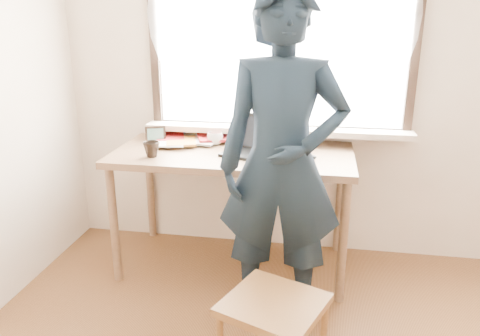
% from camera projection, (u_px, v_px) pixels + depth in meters
% --- Properties ---
extents(room_shell, '(3.52, 4.02, 2.61)m').
position_uv_depth(room_shell, '(286.00, 36.00, 1.43)').
color(room_shell, beige).
rests_on(room_shell, ground).
extents(desk, '(1.57, 0.78, 0.84)m').
position_uv_depth(desk, '(233.00, 164.00, 3.11)').
color(desk, brown).
rests_on(desk, ground).
extents(laptop, '(0.43, 0.38, 0.24)m').
position_uv_depth(laptop, '(255.00, 145.00, 3.01)').
color(laptop, black).
rests_on(laptop, desk).
extents(mug_white, '(0.13, 0.13, 0.09)m').
position_uv_depth(mug_white, '(215.00, 138.00, 3.23)').
color(mug_white, white).
rests_on(mug_white, desk).
extents(mug_dark, '(0.13, 0.13, 0.10)m').
position_uv_depth(mug_dark, '(152.00, 149.00, 2.95)').
color(mug_dark, black).
rests_on(mug_dark, desk).
extents(mouse, '(0.08, 0.06, 0.03)m').
position_uv_depth(mouse, '(310.00, 157.00, 2.90)').
color(mouse, black).
rests_on(mouse, desk).
extents(desk_clutter, '(0.75, 0.54, 0.04)m').
position_uv_depth(desk_clutter, '(210.00, 139.00, 3.29)').
color(desk_clutter, white).
rests_on(desk_clutter, desk).
extents(book_a, '(0.26, 0.32, 0.03)m').
position_uv_depth(book_a, '(190.00, 139.00, 3.33)').
color(book_a, white).
rests_on(book_a, desk).
extents(book_b, '(0.27, 0.27, 0.02)m').
position_uv_depth(book_b, '(290.00, 142.00, 3.26)').
color(book_b, white).
rests_on(book_b, desk).
extents(picture_frame, '(0.14, 0.06, 0.11)m').
position_uv_depth(picture_frame, '(156.00, 136.00, 3.25)').
color(picture_frame, black).
rests_on(picture_frame, desk).
extents(work_chair, '(0.55, 0.54, 0.44)m').
position_uv_depth(work_chair, '(274.00, 314.00, 2.18)').
color(work_chair, brown).
rests_on(work_chair, ground).
extents(person, '(0.70, 0.48, 1.87)m').
position_uv_depth(person, '(282.00, 165.00, 2.49)').
color(person, black).
rests_on(person, ground).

